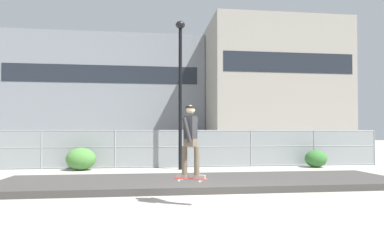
{
  "coord_description": "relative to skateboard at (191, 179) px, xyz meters",
  "views": [
    {
      "loc": [
        -1.75,
        -8.01,
        1.74
      ],
      "look_at": [
        -0.21,
        4.14,
        2.0
      ],
      "focal_mm": 31.87,
      "sensor_mm": 36.0,
      "label": 1
    }
  ],
  "objects": [
    {
      "name": "ground_plane",
      "position": [
        0.77,
        -0.02,
        -0.63
      ],
      "size": [
        120.0,
        120.0,
        0.0
      ],
      "primitive_type": "plane",
      "color": "#9E998E"
    },
    {
      "name": "parked_car_far",
      "position": [
        6.02,
        11.25,
        0.21
      ],
      "size": [
        4.45,
        2.04,
        1.66
      ],
      "color": "#474C54",
      "rests_on": "ground_plane"
    },
    {
      "name": "office_block",
      "position": [
        16.25,
        37.7,
        7.74
      ],
      "size": [
        18.17,
        11.2,
        16.73
      ],
      "color": "gray",
      "rests_on": "ground_plane"
    },
    {
      "name": "shrub_center",
      "position": [
        7.21,
        7.9,
        -0.2
      ],
      "size": [
        1.11,
        0.91,
        0.85
      ],
      "color": "#336B2D",
      "rests_on": "ground_plane"
    },
    {
      "name": "gravel_berm",
      "position": [
        0.77,
        3.02,
        -0.52
      ],
      "size": [
        12.97,
        3.47,
        0.2
      ],
      "primitive_type": "cube",
      "color": "#3D3A38",
      "rests_on": "ground_plane"
    },
    {
      "name": "street_lamp",
      "position": [
        0.46,
        7.76,
        3.69
      ],
      "size": [
        0.44,
        0.44,
        6.96
      ],
      "color": "black",
      "rests_on": "ground_plane"
    },
    {
      "name": "library_building",
      "position": [
        -7.49,
        47.72,
        7.37
      ],
      "size": [
        29.15,
        13.86,
        15.99
      ],
      "color": "slate",
      "rests_on": "ground_plane"
    },
    {
      "name": "parked_car_mid",
      "position": [
        0.47,
        11.11,
        0.21
      ],
      "size": [
        4.54,
        2.23,
        1.66
      ],
      "color": "maroon",
      "rests_on": "ground_plane"
    },
    {
      "name": "shrub_left",
      "position": [
        -4.06,
        8.0,
        -0.11
      ],
      "size": [
        1.33,
        1.09,
        1.03
      ],
      "color": "#477F38",
      "rests_on": "ground_plane"
    },
    {
      "name": "skater",
      "position": [
        -0.0,
        0.0,
        1.0
      ],
      "size": [
        0.69,
        0.62,
        1.74
      ],
      "color": "gray",
      "rests_on": "skateboard"
    },
    {
      "name": "parked_car_near",
      "position": [
        -5.03,
        10.76,
        0.21
      ],
      "size": [
        4.48,
        2.1,
        1.66
      ],
      "color": "#566B4C",
      "rests_on": "ground_plane"
    },
    {
      "name": "chain_fence",
      "position": [
        0.77,
        8.67,
        0.31
      ],
      "size": [
        20.3,
        0.06,
        1.85
      ],
      "color": "gray",
      "rests_on": "ground_plane"
    },
    {
      "name": "skateboard",
      "position": [
        0.0,
        0.0,
        0.0
      ],
      "size": [
        0.81,
        0.53,
        0.07
      ],
      "color": "#B22D2D"
    }
  ]
}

